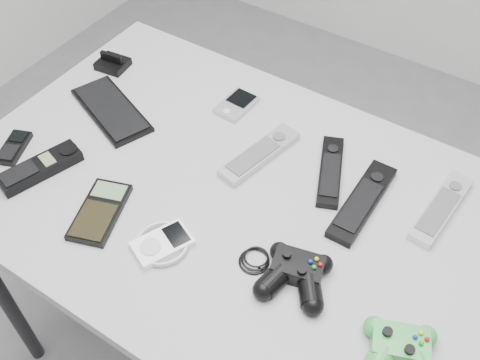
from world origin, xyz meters
The scene contains 14 objects.
desk centered at (-0.10, 0.02, 0.72)m, with size 1.17×0.75×0.78m.
pda_keyboard centered at (-0.49, 0.07, 0.79)m, with size 0.23×0.10×0.01m, color black.
dock_bracket centered at (-0.60, 0.20, 0.80)m, with size 0.07×0.06×0.04m, color black.
pda centered at (-0.25, 0.24, 0.79)m, with size 0.06×0.10×0.02m, color #ACABB3.
remote_silver_a centered at (-0.12, 0.13, 0.80)m, with size 0.05×0.21×0.02m, color #ACABB3.
remote_black_a centered at (0.03, 0.17, 0.79)m, with size 0.04×0.19×0.02m, color black.
remote_black_b centered at (0.12, 0.14, 0.80)m, with size 0.05×0.23×0.02m, color black.
remote_silver_b centered at (0.26, 0.21, 0.80)m, with size 0.05×0.21×0.02m, color silver.
mobile_phone centered at (-0.58, -0.14, 0.79)m, with size 0.04×0.10×0.02m, color black.
cordless_handset centered at (-0.48, -0.15, 0.80)m, with size 0.05×0.17×0.03m, color black.
calculator centered at (-0.30, -0.17, 0.79)m, with size 0.08×0.15×0.02m, color black.
mp3_player centered at (-0.15, -0.16, 0.79)m, with size 0.10×0.11×0.02m, color white.
controller_black centered at (0.10, -0.09, 0.81)m, with size 0.22×0.14×0.04m, color black, non-canonical shape.
controller_green centered at (0.31, -0.13, 0.81)m, with size 0.13×0.14×0.04m, color #25872F, non-canonical shape.
Camera 1 is at (0.31, -0.59, 1.66)m, focal length 42.00 mm.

